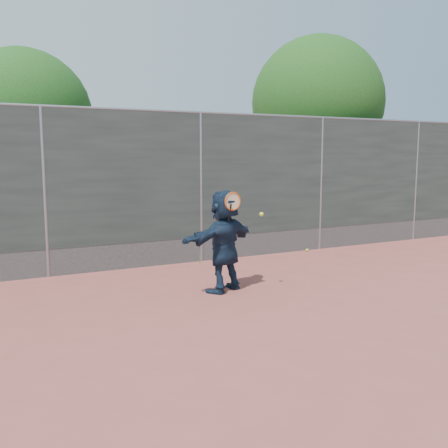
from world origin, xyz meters
name	(u,v)px	position (x,y,z in m)	size (l,w,h in m)	color
ground	(300,307)	(0.00, 0.00, 0.00)	(80.00, 80.00, 0.00)	#9E4C42
player	(224,241)	(-0.60, 1.27, 0.81)	(1.51, 0.48, 1.62)	#15253B
ball_ground	(307,250)	(2.55, 3.35, 0.03)	(0.07, 0.07, 0.07)	#CADA30
fence	(201,184)	(0.00, 3.50, 1.58)	(20.00, 0.06, 3.03)	#38423D
swing_action	(235,204)	(-0.50, 1.06, 1.42)	(0.66, 0.18, 0.51)	#CE4F13
tree_right	(321,107)	(4.68, 5.75, 3.49)	(3.78, 3.60, 5.39)	#382314
tree_left	(31,121)	(-2.85, 6.55, 2.94)	(3.15, 3.00, 4.53)	#382314
weed_clump	(217,254)	(0.29, 3.38, 0.13)	(0.68, 0.07, 0.30)	#387226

